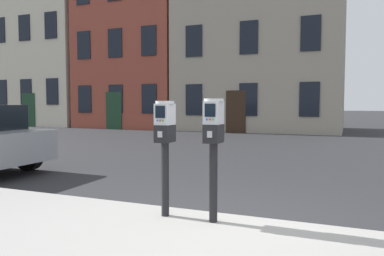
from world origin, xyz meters
name	(u,v)px	position (x,y,z in m)	size (l,w,h in m)	color
ground_plane	(222,230)	(0.00, 0.00, 0.00)	(160.00, 160.00, 0.00)	#28282B
parking_meter_near_kerb	(165,137)	(-0.65, -0.16, 1.06)	(0.22, 0.25, 1.34)	black
parking_meter_twin_adjacent	(214,137)	(-0.06, -0.16, 1.08)	(0.22, 0.25, 1.36)	black
townhouse_green_painted	(60,39)	(-17.49, 17.38, 5.97)	(6.29, 6.49, 11.93)	beige
townhouse_brick_corner	(139,26)	(-10.85, 16.85, 6.24)	(6.41, 5.42, 12.47)	brown
townhouse_cream_stone	(262,21)	(-3.22, 17.20, 6.00)	(8.60, 6.13, 11.99)	#9E9384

